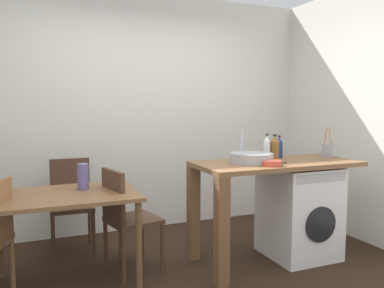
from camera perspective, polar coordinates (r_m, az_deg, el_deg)
name	(u,v)px	position (r m, az deg, el deg)	size (l,w,h in m)	color
wall_back	(135,113)	(4.41, -8.57, 4.69)	(4.60, 0.10, 2.70)	silver
dining_table	(65,206)	(3.16, -18.54, -8.82)	(1.10, 0.76, 0.74)	brown
chair_opposite	(125,215)	(3.29, -10.03, -10.50)	(0.48, 0.48, 0.90)	#4C3323
chair_spare_by_wall	(71,199)	(3.95, -17.75, -7.96)	(0.41, 0.41, 0.90)	#4C3323
kitchen_counter	(256,180)	(3.44, 9.66, -5.41)	(1.50, 0.68, 0.92)	brown
washing_machine	(299,211)	(3.78, 15.78, -9.70)	(0.60, 0.61, 0.86)	white
sink_basin	(252,158)	(3.38, 8.97, -2.10)	(0.38, 0.38, 0.09)	#9EA0A5
tap	(242,145)	(3.53, 7.48, -0.21)	(0.02, 0.02, 0.28)	#B2B2B7
bottle_tall_green	(267,148)	(3.58, 11.21, -0.62)	(0.06, 0.06, 0.25)	silver
bottle_squat_brown	(275,148)	(3.63, 12.35, -0.63)	(0.08, 0.08, 0.24)	brown
bottle_clear_small	(279,148)	(3.80, 12.98, -0.53)	(0.07, 0.07, 0.22)	navy
mixing_bowl	(271,163)	(3.26, 11.88, -2.77)	(0.17, 0.17, 0.05)	#D84C38
utensil_crock	(327,150)	(3.95, 19.73, -0.90)	(0.11, 0.11, 0.30)	gray
vase	(83,177)	(3.22, -16.10, -4.75)	(0.09, 0.09, 0.21)	slate
scissors	(278,163)	(3.42, 12.88, -2.77)	(0.15, 0.06, 0.01)	#B2B2B7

